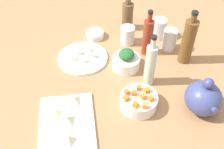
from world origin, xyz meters
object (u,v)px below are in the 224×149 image
bowl_small_side (95,34)px  teapot (203,98)px  bowl_carrots (139,101)px  bottle_0 (148,36)px  cutting_board (67,129)px  drinking_glass_0 (127,35)px  bottle_3 (150,64)px  drinking_glass_1 (159,28)px  bottle_1 (188,41)px  drinking_glass_2 (170,40)px  bottle_2 (128,15)px  plate_tofu (83,58)px  bowl_greens (126,62)px

bowl_small_side → teapot: bearing=29.4°
bowl_carrots → bottle_0: bearing=156.2°
cutting_board → drinking_glass_0: (-45.10, 35.75, 4.06)cm
bottle_3 → drinking_glass_1: (-30.36, 15.73, -5.44)cm
cutting_board → bottle_1: bottle_1 is taller
teapot → drinking_glass_2: 38.04cm
bottle_0 → drinking_glass_1: 16.00cm
cutting_board → bottle_2: size_ratio=1.66×
bottle_3 → drinking_glass_1: bottle_3 is taller
bowl_small_side → teapot: size_ratio=0.55×
bottle_1 → bottle_3: bottle_1 is taller
plate_tofu → bowl_carrots: bearing=27.4°
drinking_glass_0 → drinking_glass_2: (9.51, 18.36, 0.96)cm
bottle_2 → drinking_glass_1: bottle_2 is taller
bottle_3 → drinking_glass_2: (-19.35, 17.02, -4.87)cm
plate_tofu → bottle_3: bottle_3 is taller
drinking_glass_1 → cutting_board: bearing=-48.6°
bowl_carrots → bottle_2: (-52.61, 10.06, 5.15)cm
bottle_0 → bottle_3: bearing=-15.8°
plate_tofu → bowl_carrots: (33.17, 17.19, 2.19)cm
plate_tofu → drinking_glass_2: (2.27, 42.28, 4.93)cm
plate_tofu → bottle_1: (11.91, 46.12, 10.74)cm
plate_tofu → bottle_1: bottle_1 is taller
plate_tofu → bottle_0: bottle_0 is taller
plate_tofu → bowl_small_side: bowl_small_side is taller
bowl_carrots → bottle_1: (-21.27, 28.93, 8.55)cm
bottle_3 → bottle_2: bearing=177.2°
bowl_greens → bottle_3: size_ratio=0.51×
bowl_greens → bottle_2: bearing=163.4°
bowl_carrots → drinking_glass_1: (-41.92, 23.81, 2.17)cm
bowl_small_side → teapot: 64.27cm
cutting_board → drinking_glass_0: drinking_glass_0 is taller
bowl_greens → bottle_3: (11.36, 6.88, 7.49)cm
bottle_0 → drinking_glass_1: bearing=137.5°
bottle_3 → bottle_1: bearing=115.0°
teapot → bowl_small_side: bearing=-150.6°
plate_tofu → teapot: 57.32cm
bowl_small_side → bottle_1: size_ratio=0.35×
bottle_2 → drinking_glass_2: size_ratio=1.76×
cutting_board → drinking_glass_1: drinking_glass_1 is taller
cutting_board → bowl_small_side: size_ratio=3.52×
bottle_0 → bottle_2: 22.30cm
bottle_3 → bowl_greens: bearing=-148.8°
drinking_glass_0 → drinking_glass_1: (-1.50, 17.08, 0.39)cm
drinking_glass_0 → drinking_glass_2: 20.70cm
bowl_greens → bottle_0: 16.02cm
drinking_glass_0 → bottle_1: bearing=49.2°
plate_tofu → bottle_3: 34.66cm
bottle_0 → bottle_2: bottle_0 is taller
bowl_small_side → plate_tofu: bearing=-29.8°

